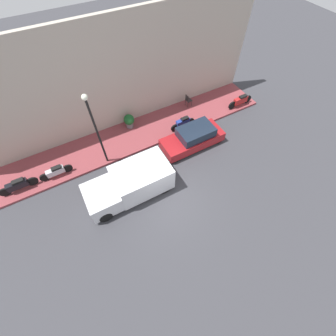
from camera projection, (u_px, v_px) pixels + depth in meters
The scene contains 12 objects.
ground_plane at pixel (167, 196), 12.77m from camera, with size 60.00×60.00×0.00m, color #38383D.
sidewalk at pixel (131, 137), 15.31m from camera, with size 2.94×19.77×0.15m.
building_facade at pixel (112, 80), 13.35m from camera, with size 0.30×19.77×6.95m.
parked_car at pixel (193, 138), 14.47m from camera, with size 1.64×4.09×1.40m.
delivery_van at pixel (130, 183), 12.19m from camera, with size 2.05×4.69×1.75m.
motorcycle_blue at pixel (183, 123), 15.36m from camera, with size 0.30×1.84×0.84m.
motorcycle_black at pixel (18, 185), 12.47m from camera, with size 0.30×2.05×0.82m.
motorcycle_red at pixel (241, 101), 16.71m from camera, with size 0.30×2.09×0.83m.
scooter_silver at pixel (56, 172), 13.06m from camera, with size 0.30×1.88×0.74m.
streetlamp at pixel (94, 125), 11.54m from camera, with size 0.31×0.31×4.89m.
potted_plant at pixel (129, 121), 15.33m from camera, with size 0.72×0.72×0.99m.
cafe_chair at pixel (188, 100), 16.65m from camera, with size 0.40×0.40×0.92m.
Camera 1 is at (-5.37, 2.90, 11.33)m, focal length 24.00 mm.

